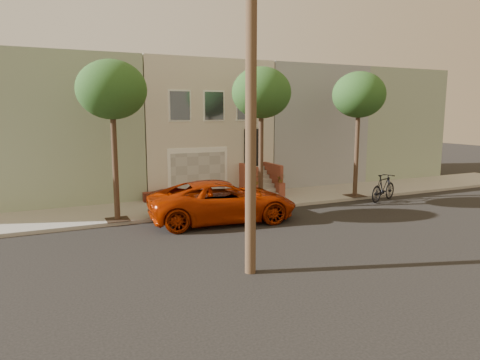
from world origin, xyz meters
name	(u,v)px	position (x,y,z in m)	size (l,w,h in m)	color
ground	(285,232)	(0.00, 0.00, 0.00)	(90.00, 90.00, 0.00)	black
sidewalk	(229,203)	(0.00, 5.35, 0.07)	(40.00, 3.70, 0.15)	gray
house_row	(190,126)	(0.00, 11.19, 3.64)	(33.10, 11.70, 7.00)	beige
tree_left	(112,91)	(-5.50, 3.90, 5.26)	(2.70, 2.57, 6.30)	#2D2116
tree_mid	(261,94)	(1.00, 3.90, 5.26)	(2.70, 2.57, 6.30)	#2D2116
tree_right	(359,96)	(6.50, 3.90, 5.26)	(2.70, 2.57, 6.30)	#2D2116
pickup_truck	(223,201)	(-1.50, 2.45, 0.84)	(2.80, 6.06, 1.68)	#A32502
motorcycle	(383,188)	(7.38, 2.79, 0.69)	(0.65, 2.28, 1.37)	black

